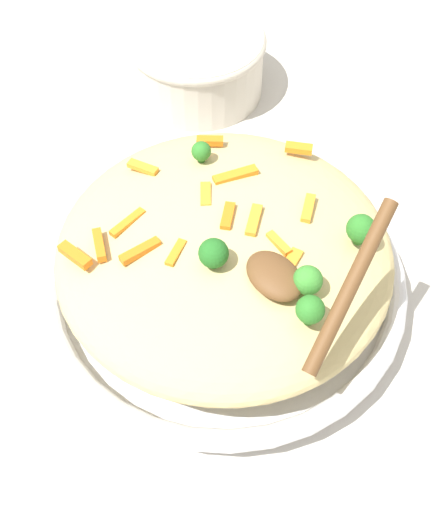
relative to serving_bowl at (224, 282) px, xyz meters
name	(u,v)px	position (x,y,z in m)	size (l,w,h in m)	color
ground_plane	(224,296)	(0.00, 0.00, -0.02)	(2.40, 2.40, 0.00)	beige
serving_bowl	(224,282)	(0.00, 0.00, 0.00)	(0.36, 0.36, 0.04)	silver
pasta_mound	(224,250)	(0.00, 0.00, 0.05)	(0.32, 0.31, 0.07)	#D1BA7A
carrot_piece_0	(128,222)	(-0.06, -0.07, 0.08)	(0.04, 0.01, 0.01)	orange
carrot_piece_1	(210,141)	(-0.10, 0.06, 0.08)	(0.03, 0.01, 0.01)	orange
carrot_piece_2	(279,243)	(0.04, 0.03, 0.09)	(0.03, 0.01, 0.01)	orange
carrot_piece_3	(299,148)	(-0.04, 0.12, 0.08)	(0.03, 0.01, 0.01)	orange
carrot_piece_4	(235,175)	(-0.05, 0.05, 0.09)	(0.04, 0.01, 0.01)	orange
carrot_piece_5	(99,245)	(-0.05, -0.10, 0.08)	(0.03, 0.01, 0.01)	orange
carrot_piece_6	(178,256)	(0.00, -0.05, 0.08)	(0.03, 0.01, 0.01)	orange
carrot_piece_7	(288,267)	(0.07, 0.02, 0.08)	(0.04, 0.01, 0.01)	orange
carrot_piece_8	(143,167)	(-0.11, -0.02, 0.08)	(0.03, 0.01, 0.01)	orange
carrot_piece_9	(206,195)	(-0.04, 0.01, 0.08)	(0.03, 0.01, 0.01)	orange
carrot_piece_10	(228,217)	(-0.01, 0.01, 0.09)	(0.03, 0.01, 0.01)	orange
carrot_piece_11	(75,255)	(-0.05, -0.12, 0.08)	(0.03, 0.01, 0.01)	orange
carrot_piece_12	(308,209)	(0.03, 0.08, 0.08)	(0.03, 0.01, 0.01)	orange
carrot_piece_13	(140,251)	(-0.02, -0.07, 0.09)	(0.04, 0.01, 0.01)	orange
carrot_piece_14	(254,220)	(0.01, 0.02, 0.09)	(0.03, 0.01, 0.01)	orange
broccoli_floret_0	(214,253)	(0.03, -0.03, 0.10)	(0.03, 0.03, 0.03)	#205B1C
broccoli_floret_1	(309,311)	(0.12, 0.00, 0.10)	(0.02, 0.02, 0.03)	#296820
broccoli_floret_2	(361,229)	(0.08, 0.09, 0.10)	(0.03, 0.03, 0.03)	#296820
broccoli_floret_3	(308,281)	(0.09, 0.02, 0.09)	(0.02, 0.02, 0.03)	#377928
broccoli_floret_4	(201,151)	(-0.08, 0.03, 0.09)	(0.02, 0.02, 0.02)	#296820
serving_spoon	(297,280)	(0.09, 0.01, 0.10)	(0.12, 0.13, 0.08)	brown
companion_bowl	(198,61)	(-0.29, 0.17, 0.02)	(0.17, 0.17, 0.08)	beige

